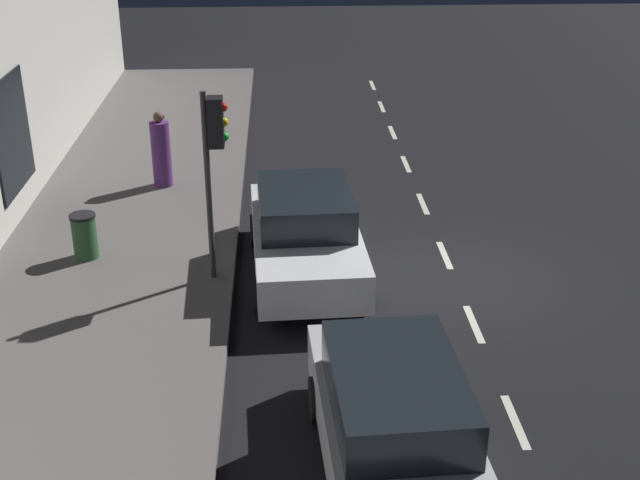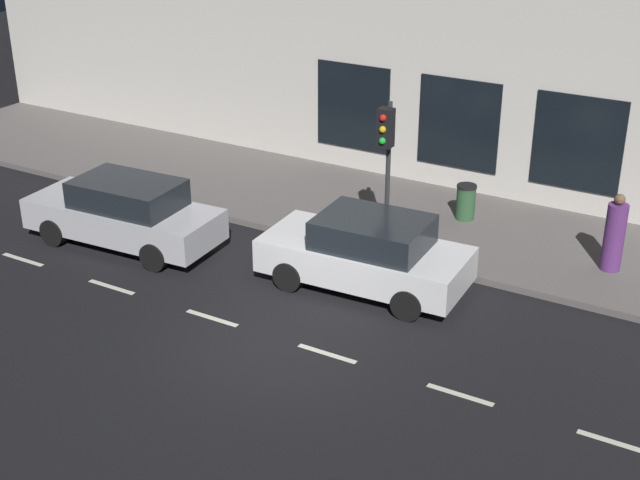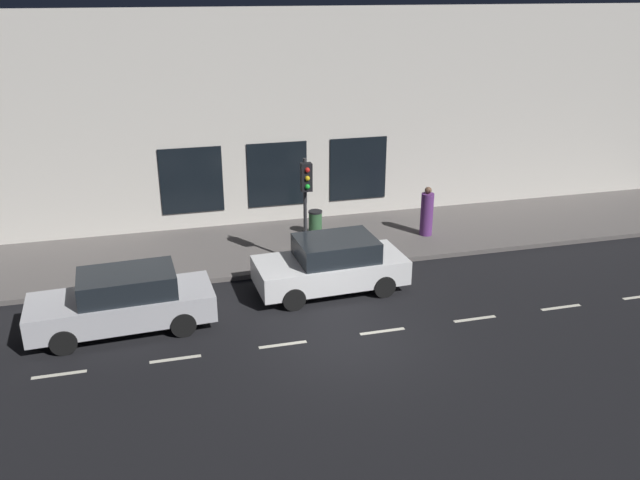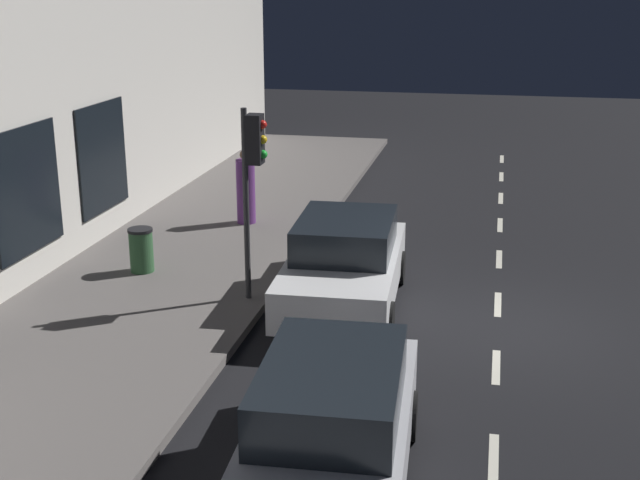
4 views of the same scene
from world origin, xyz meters
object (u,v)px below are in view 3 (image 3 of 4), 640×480
object	(u,v)px
pedestrian_0	(427,213)
trash_bin	(315,223)
parked_car_1	(332,265)
parked_car_0	(124,301)
traffic_light	(306,188)

from	to	relation	value
pedestrian_0	trash_bin	xyz separation A→B (m)	(0.99, 3.70, -0.35)
parked_car_1	pedestrian_0	size ratio (longest dim) A/B	2.53
parked_car_0	parked_car_1	world-z (taller)	same
trash_bin	traffic_light	bearing A→B (deg)	159.93
pedestrian_0	trash_bin	size ratio (longest dim) A/B	2.00
parked_car_0	pedestrian_0	distance (m)	10.76
traffic_light	pedestrian_0	distance (m)	5.19
traffic_light	parked_car_1	size ratio (longest dim) A/B	0.78
parked_car_0	pedestrian_0	world-z (taller)	pedestrian_0
parked_car_0	traffic_light	bearing A→B (deg)	-68.88
parked_car_0	trash_bin	world-z (taller)	parked_car_0
traffic_light	pedestrian_0	size ratio (longest dim) A/B	1.96
traffic_light	parked_car_0	distance (m)	6.16
parked_car_1	traffic_light	bearing A→B (deg)	10.96
parked_car_1	trash_bin	xyz separation A→B (m)	(4.08, -0.56, -0.21)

